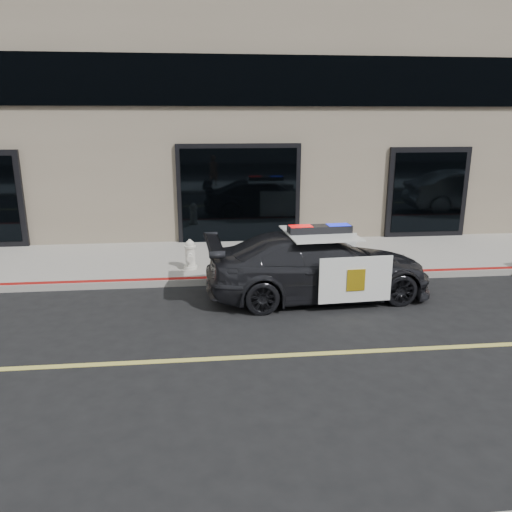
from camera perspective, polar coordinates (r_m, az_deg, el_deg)
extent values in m
plane|color=black|center=(8.05, 9.13, -10.89)|extent=(120.00, 120.00, 0.00)
cube|color=gray|center=(12.83, 3.13, -0.21)|extent=(60.00, 3.50, 0.15)
cube|color=#756856|center=(17.72, 0.51, 23.48)|extent=(60.00, 7.00, 12.00)
imported|color=black|center=(10.20, 7.14, -1.07)|extent=(2.39, 4.78, 1.32)
cube|color=white|center=(9.49, 11.30, -2.68)|extent=(1.41, 0.12, 0.88)
cube|color=white|center=(11.20, 7.93, 0.30)|extent=(1.41, 0.12, 0.88)
cube|color=white|center=(10.03, 7.26, 2.62)|extent=(1.41, 1.66, 0.02)
cube|color=gold|center=(9.46, 11.36, -2.73)|extent=(0.35, 0.03, 0.42)
cube|color=black|center=(10.01, 7.28, 3.05)|extent=(1.29, 0.41, 0.15)
cube|color=red|center=(9.91, 5.14, 3.04)|extent=(0.46, 0.31, 0.14)
cube|color=#0C19CC|center=(10.12, 9.38, 3.17)|extent=(0.46, 0.31, 0.14)
cylinder|color=silver|center=(11.74, -7.48, -1.27)|extent=(0.32, 0.32, 0.07)
cylinder|color=silver|center=(11.67, -7.52, -0.07)|extent=(0.23, 0.23, 0.44)
cylinder|color=silver|center=(11.61, -7.56, 1.07)|extent=(0.27, 0.27, 0.05)
sphere|color=silver|center=(11.60, -7.57, 1.32)|extent=(0.20, 0.20, 0.20)
cylinder|color=silver|center=(11.58, -7.59, 1.75)|extent=(0.06, 0.06, 0.06)
cylinder|color=silver|center=(11.80, -7.51, 0.42)|extent=(0.12, 0.11, 0.12)
cylinder|color=silver|center=(11.51, -7.55, 0.03)|extent=(0.12, 0.11, 0.12)
cylinder|color=silver|center=(11.50, -7.54, -0.30)|extent=(0.15, 0.12, 0.15)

